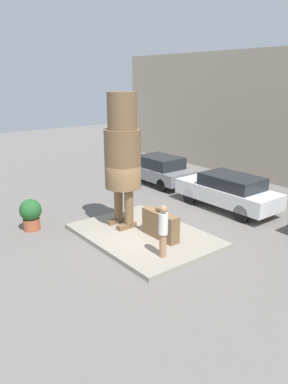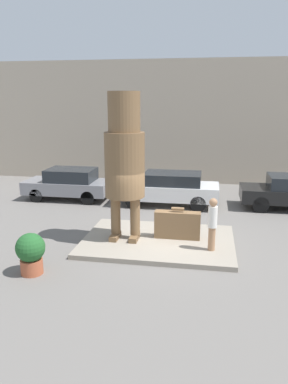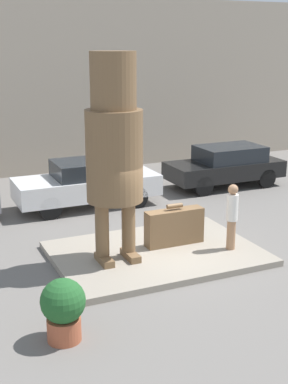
{
  "view_description": "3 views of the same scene",
  "coord_description": "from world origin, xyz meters",
  "px_view_note": "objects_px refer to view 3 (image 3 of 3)",
  "views": [
    {
      "loc": [
        9.81,
        -7.72,
        5.56
      ],
      "look_at": [
        -0.25,
        0.2,
        1.63
      ],
      "focal_mm": 35.0,
      "sensor_mm": 36.0,
      "label": 1
    },
    {
      "loc": [
        1.62,
        -12.0,
        4.84
      ],
      "look_at": [
        -0.45,
        -0.25,
        1.87
      ],
      "focal_mm": 35.0,
      "sensor_mm": 36.0,
      "label": 2
    },
    {
      "loc": [
        -5.46,
        -11.44,
        5.28
      ],
      "look_at": [
        -0.23,
        0.24,
        1.67
      ],
      "focal_mm": 50.0,
      "sensor_mm": 36.0,
      "label": 3
    }
  ],
  "objects_px": {
    "statue_figure": "(114,143)",
    "tourist": "(232,214)",
    "giant_suitcase": "(174,227)",
    "parked_car_black": "(226,165)",
    "parked_car_white": "(89,182)",
    "planter_pot": "(63,308)"
  },
  "relations": [
    {
      "from": "statue_figure",
      "to": "tourist",
      "type": "relative_size",
      "value": 2.88
    },
    {
      "from": "giant_suitcase",
      "to": "tourist",
      "type": "bearing_deg",
      "value": -37.39
    },
    {
      "from": "parked_car_black",
      "to": "parked_car_white",
      "type": "bearing_deg",
      "value": 3.6
    },
    {
      "from": "parked_car_black",
      "to": "planter_pot",
      "type": "height_order",
      "value": "parked_car_black"
    },
    {
      "from": "statue_figure",
      "to": "parked_car_white",
      "type": "relative_size",
      "value": 1.05
    },
    {
      "from": "parked_car_black",
      "to": "planter_pot",
      "type": "distance_m",
      "value": 11.76
    },
    {
      "from": "tourist",
      "to": "parked_car_white",
      "type": "bearing_deg",
      "value": 109.87
    },
    {
      "from": "giant_suitcase",
      "to": "parked_car_white",
      "type": "xyz_separation_m",
      "value": [
        -0.81,
        4.58,
        0.2
      ]
    },
    {
      "from": "statue_figure",
      "to": "parked_car_white",
      "type": "height_order",
      "value": "statue_figure"
    },
    {
      "from": "statue_figure",
      "to": "giant_suitcase",
      "type": "relative_size",
      "value": 3.15
    },
    {
      "from": "parked_car_white",
      "to": "planter_pot",
      "type": "relative_size",
      "value": 3.9
    },
    {
      "from": "planter_pot",
      "to": "tourist",
      "type": "bearing_deg",
      "value": 23.96
    },
    {
      "from": "giant_suitcase",
      "to": "parked_car_white",
      "type": "relative_size",
      "value": 0.33
    },
    {
      "from": "tourist",
      "to": "planter_pot",
      "type": "distance_m",
      "value": 5.52
    },
    {
      "from": "parked_car_black",
      "to": "tourist",
      "type": "bearing_deg",
      "value": 58.68
    },
    {
      "from": "giant_suitcase",
      "to": "planter_pot",
      "type": "bearing_deg",
      "value": -141.01
    },
    {
      "from": "giant_suitcase",
      "to": "planter_pot",
      "type": "height_order",
      "value": "giant_suitcase"
    },
    {
      "from": "giant_suitcase",
      "to": "parked_car_white",
      "type": "distance_m",
      "value": 4.65
    },
    {
      "from": "planter_pot",
      "to": "statue_figure",
      "type": "bearing_deg",
      "value": 53.17
    },
    {
      "from": "parked_car_white",
      "to": "tourist",
      "type": "bearing_deg",
      "value": 109.87
    },
    {
      "from": "statue_figure",
      "to": "parked_car_white",
      "type": "distance_m",
      "value": 5.46
    },
    {
      "from": "statue_figure",
      "to": "parked_car_black",
      "type": "distance_m",
      "value": 8.62
    }
  ]
}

